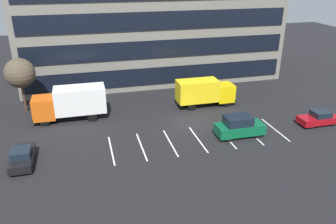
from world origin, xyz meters
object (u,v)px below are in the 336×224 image
(suv_forest, at_px, (239,126))
(box_truck_yellow_all, at_px, (204,91))
(box_truck_orange, at_px, (71,102))
(sedan_maroon, at_px, (319,118))
(sedan_black, at_px, (22,157))
(bare_tree, at_px, (20,73))

(suv_forest, bearing_deg, box_truck_yellow_all, 93.74)
(box_truck_orange, xyz_separation_m, sedan_maroon, (25.22, -8.05, -1.32))
(sedan_black, bearing_deg, bare_tree, 95.26)
(box_truck_orange, relative_size, sedan_maroon, 1.84)
(box_truck_orange, relative_size, suv_forest, 1.65)
(box_truck_yellow_all, distance_m, sedan_black, 21.23)
(sedan_black, xyz_separation_m, bare_tree, (-1.12, 12.16, 3.86))
(sedan_black, height_order, sedan_maroon, sedan_maroon)
(box_truck_orange, bearing_deg, box_truck_yellow_all, 0.03)
(box_truck_orange, height_order, suv_forest, box_truck_orange)
(box_truck_yellow_all, relative_size, sedan_black, 1.67)
(box_truck_yellow_all, bearing_deg, box_truck_orange, -179.97)
(sedan_maroon, bearing_deg, box_truck_orange, 162.29)
(box_truck_yellow_all, height_order, sedan_black, box_truck_yellow_all)
(suv_forest, bearing_deg, sedan_maroon, 1.80)
(sedan_maroon, height_order, suv_forest, suv_forest)
(box_truck_yellow_all, relative_size, suv_forest, 1.49)
(box_truck_yellow_all, bearing_deg, suv_forest, -86.26)
(box_truck_yellow_all, height_order, bare_tree, bare_tree)
(box_truck_orange, distance_m, sedan_black, 9.52)
(sedan_black, xyz_separation_m, sedan_maroon, (29.33, 0.43, 0.00))
(box_truck_orange, xyz_separation_m, bare_tree, (-5.23, 3.68, 2.54))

